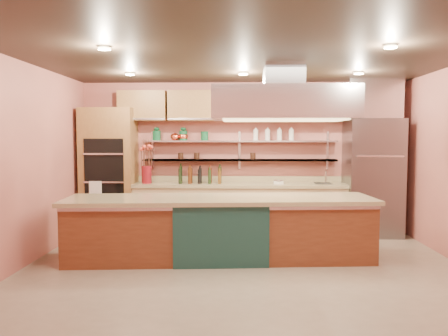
{
  "coord_description": "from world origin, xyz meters",
  "views": [
    {
      "loc": [
        -0.1,
        -5.76,
        1.77
      ],
      "look_at": [
        -0.3,
        1.0,
        1.3
      ],
      "focal_mm": 35.0,
      "sensor_mm": 36.0,
      "label": 1
    }
  ],
  "objects_px": {
    "refrigerator": "(373,177)",
    "island": "(220,228)",
    "flower_vase": "(147,175)",
    "copper_kettle": "(175,137)",
    "green_canister": "(205,136)",
    "kitchen_scale": "(278,181)"
  },
  "relations": [
    {
      "from": "refrigerator",
      "to": "island",
      "type": "bearing_deg",
      "value": -148.59
    },
    {
      "from": "flower_vase",
      "to": "copper_kettle",
      "type": "distance_m",
      "value": 0.88
    },
    {
      "from": "green_canister",
      "to": "flower_vase",
      "type": "bearing_deg",
      "value": -168.19
    },
    {
      "from": "island",
      "to": "copper_kettle",
      "type": "height_order",
      "value": "copper_kettle"
    },
    {
      "from": "island",
      "to": "copper_kettle",
      "type": "distance_m",
      "value": 2.47
    },
    {
      "from": "island",
      "to": "kitchen_scale",
      "type": "distance_m",
      "value": 2.0
    },
    {
      "from": "kitchen_scale",
      "to": "refrigerator",
      "type": "bearing_deg",
      "value": -17.02
    },
    {
      "from": "refrigerator",
      "to": "green_canister",
      "type": "bearing_deg",
      "value": 175.69
    },
    {
      "from": "refrigerator",
      "to": "copper_kettle",
      "type": "bearing_deg",
      "value": 176.35
    },
    {
      "from": "kitchen_scale",
      "to": "copper_kettle",
      "type": "bearing_deg",
      "value": 156.76
    },
    {
      "from": "island",
      "to": "kitchen_scale",
      "type": "bearing_deg",
      "value": 54.78
    },
    {
      "from": "refrigerator",
      "to": "copper_kettle",
      "type": "xyz_separation_m",
      "value": [
        -3.61,
        0.23,
        0.73
      ]
    },
    {
      "from": "island",
      "to": "copper_kettle",
      "type": "xyz_separation_m",
      "value": [
        -0.92,
        1.87,
        1.33
      ]
    },
    {
      "from": "copper_kettle",
      "to": "flower_vase",
      "type": "bearing_deg",
      "value": -156.01
    },
    {
      "from": "copper_kettle",
      "to": "green_canister",
      "type": "distance_m",
      "value": 0.56
    },
    {
      "from": "green_canister",
      "to": "kitchen_scale",
      "type": "bearing_deg",
      "value": -9.22
    },
    {
      "from": "copper_kettle",
      "to": "green_canister",
      "type": "xyz_separation_m",
      "value": [
        0.56,
        0.0,
        0.02
      ]
    },
    {
      "from": "refrigerator",
      "to": "copper_kettle",
      "type": "relative_size",
      "value": 12.42
    },
    {
      "from": "island",
      "to": "green_canister",
      "type": "distance_m",
      "value": 2.33
    },
    {
      "from": "island",
      "to": "kitchen_scale",
      "type": "relative_size",
      "value": 25.16
    },
    {
      "from": "island",
      "to": "kitchen_scale",
      "type": "height_order",
      "value": "kitchen_scale"
    },
    {
      "from": "kitchen_scale",
      "to": "island",
      "type": "bearing_deg",
      "value": -137.76
    }
  ]
}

